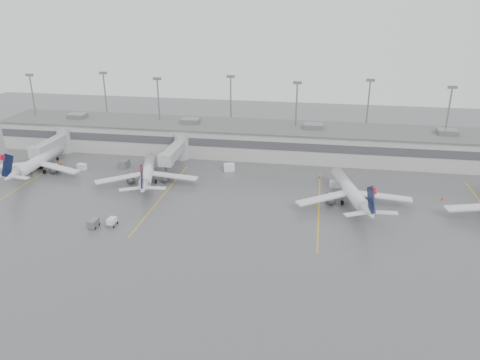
% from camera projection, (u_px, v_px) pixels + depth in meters
% --- Properties ---
extents(ground, '(260.00, 260.00, 0.00)m').
position_uv_depth(ground, '(215.00, 256.00, 81.25)').
color(ground, '#57575A').
rests_on(ground, ground).
extents(terminal, '(152.00, 17.00, 9.45)m').
position_uv_depth(terminal, '(259.00, 140.00, 132.89)').
color(terminal, '#B3B3AD').
rests_on(terminal, ground).
extents(light_masts, '(142.40, 8.00, 20.60)m').
position_uv_depth(light_masts, '(262.00, 108.00, 135.31)').
color(light_masts, gray).
rests_on(light_masts, ground).
extents(jet_bridge_left, '(4.00, 17.20, 7.00)m').
position_uv_depth(jet_bridge_left, '(57.00, 143.00, 130.51)').
color(jet_bridge_left, '#999B9E').
rests_on(jet_bridge_left, ground).
extents(jet_bridge_right, '(4.00, 17.20, 7.00)m').
position_uv_depth(jet_bridge_right, '(177.00, 150.00, 124.99)').
color(jet_bridge_right, '#999B9E').
rests_on(jet_bridge_right, ground).
extents(stand_markings, '(105.25, 40.00, 0.01)m').
position_uv_depth(stand_markings, '(239.00, 201.00, 103.25)').
color(stand_markings, '#E7B30D').
rests_on(stand_markings, ground).
extents(jet_far_left, '(25.26, 28.32, 9.16)m').
position_uv_depth(jet_far_left, '(37.00, 162.00, 118.96)').
color(jet_far_left, silver).
rests_on(jet_far_left, ground).
extents(jet_mid_left, '(23.54, 26.75, 8.86)m').
position_uv_depth(jet_mid_left, '(147.00, 172.00, 112.33)').
color(jet_mid_left, silver).
rests_on(jet_mid_left, ground).
extents(jet_mid_right, '(24.69, 28.03, 9.25)m').
position_uv_depth(jet_mid_right, '(351.00, 191.00, 100.91)').
color(jet_mid_right, silver).
rests_on(jet_mid_right, ground).
extents(baggage_tug, '(1.65, 2.50, 1.59)m').
position_uv_depth(baggage_tug, '(112.00, 223.00, 91.94)').
color(baggage_tug, white).
rests_on(baggage_tug, ground).
extents(baggage_cart, '(1.47, 2.52, 1.60)m').
position_uv_depth(baggage_cart, '(94.00, 223.00, 91.26)').
color(baggage_cart, slate).
rests_on(baggage_cart, ground).
extents(gse_uld_a, '(2.47, 1.92, 1.56)m').
position_uv_depth(gse_uld_a, '(82.00, 167.00, 121.74)').
color(gse_uld_a, white).
rests_on(gse_uld_a, ground).
extents(gse_uld_b, '(3.09, 2.53, 1.89)m').
position_uv_depth(gse_uld_b, '(229.00, 167.00, 120.88)').
color(gse_uld_b, white).
rests_on(gse_uld_b, ground).
extents(gse_uld_c, '(2.42, 1.81, 1.57)m').
position_uv_depth(gse_uld_c, '(335.00, 184.00, 110.62)').
color(gse_uld_c, white).
rests_on(gse_uld_c, ground).
extents(gse_loader, '(2.06, 3.24, 2.00)m').
position_uv_depth(gse_loader, '(124.00, 164.00, 123.16)').
color(gse_loader, slate).
rests_on(gse_loader, ground).
extents(cone_a, '(0.48, 0.48, 0.76)m').
position_uv_depth(cone_a, '(61.00, 164.00, 124.78)').
color(cone_a, red).
rests_on(cone_a, ground).
extents(cone_b, '(0.41, 0.41, 0.65)m').
position_uv_depth(cone_b, '(139.00, 173.00, 118.67)').
color(cone_b, red).
rests_on(cone_b, ground).
extents(cone_c, '(0.44, 0.44, 0.70)m').
position_uv_depth(cone_c, '(320.00, 177.00, 116.17)').
color(cone_c, red).
rests_on(cone_c, ground).
extents(cone_d, '(0.50, 0.50, 0.80)m').
position_uv_depth(cone_d, '(442.00, 198.00, 103.52)').
color(cone_d, red).
rests_on(cone_d, ground).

